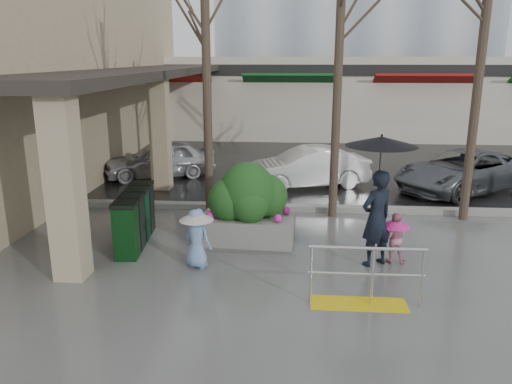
# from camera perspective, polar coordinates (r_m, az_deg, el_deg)

# --- Properties ---
(ground) EXTENTS (120.00, 120.00, 0.00)m
(ground) POSITION_cam_1_polar(r_m,az_deg,el_deg) (9.70, 3.02, -9.11)
(ground) COLOR #51514F
(ground) RESTS_ON ground
(street_asphalt) EXTENTS (120.00, 36.00, 0.01)m
(street_asphalt) POSITION_cam_1_polar(r_m,az_deg,el_deg) (31.10, 4.09, 7.78)
(street_asphalt) COLOR black
(street_asphalt) RESTS_ON ground
(curb) EXTENTS (120.00, 0.30, 0.15)m
(curb) POSITION_cam_1_polar(r_m,az_deg,el_deg) (13.42, 3.47, -1.79)
(curb) COLOR gray
(curb) RESTS_ON ground
(near_building) EXTENTS (6.00, 18.00, 8.00)m
(near_building) POSITION_cam_1_polar(r_m,az_deg,el_deg) (19.18, -24.95, 13.86)
(near_building) COLOR tan
(near_building) RESTS_ON ground
(canopy_slab) EXTENTS (2.80, 18.00, 0.25)m
(canopy_slab) POSITION_cam_1_polar(r_m,az_deg,el_deg) (17.56, -12.40, 13.66)
(canopy_slab) COLOR #2D2823
(canopy_slab) RESTS_ON pillar_front
(pillar_front) EXTENTS (0.55, 0.55, 3.50)m
(pillar_front) POSITION_cam_1_polar(r_m,az_deg,el_deg) (9.55, -21.00, 0.61)
(pillar_front) COLOR tan
(pillar_front) RESTS_ON ground
(pillar_back) EXTENTS (0.55, 0.55, 3.50)m
(pillar_back) POSITION_cam_1_polar(r_m,az_deg,el_deg) (15.55, -10.91, 6.64)
(pillar_back) COLOR tan
(pillar_back) RESTS_ON ground
(storefront_row) EXTENTS (34.00, 6.74, 4.00)m
(storefront_row) POSITION_cam_1_polar(r_m,az_deg,el_deg) (26.94, 8.44, 10.82)
(storefront_row) COLOR beige
(storefront_row) RESTS_ON ground
(handrail) EXTENTS (1.90, 0.50, 1.03)m
(handrail) POSITION_cam_1_polar(r_m,az_deg,el_deg) (8.53, 12.16, -10.22)
(handrail) COLOR yellow
(handrail) RESTS_ON ground
(tree_west) EXTENTS (3.20, 3.20, 6.80)m
(tree_west) POSITION_cam_1_polar(r_m,az_deg,el_deg) (12.68, -5.85, 20.07)
(tree_west) COLOR #382B21
(tree_west) RESTS_ON ground
(tree_midwest) EXTENTS (3.20, 3.20, 7.00)m
(tree_midwest) POSITION_cam_1_polar(r_m,az_deg,el_deg) (12.55, 9.70, 20.68)
(tree_midwest) COLOR #382B21
(tree_midwest) RESTS_ON ground
(tree_mideast) EXTENTS (3.20, 3.20, 6.50)m
(tree_mideast) POSITION_cam_1_polar(r_m,az_deg,el_deg) (13.20, 24.76, 17.66)
(tree_mideast) COLOR #382B21
(tree_mideast) RESTS_ON ground
(woman) EXTENTS (1.36, 1.36, 2.61)m
(woman) POSITION_cam_1_polar(r_m,az_deg,el_deg) (9.81, 13.78, -0.02)
(woman) COLOR black
(woman) RESTS_ON ground
(child_pink) EXTENTS (0.59, 0.59, 1.03)m
(child_pink) POSITION_cam_1_polar(r_m,az_deg,el_deg) (10.31, 15.55, -4.64)
(child_pink) COLOR pink
(child_pink) RESTS_ON ground
(child_blue) EXTENTS (0.68, 0.67, 1.18)m
(child_blue) POSITION_cam_1_polar(r_m,az_deg,el_deg) (9.74, -6.76, -4.65)
(child_blue) COLOR #7097C7
(child_blue) RESTS_ON ground
(planter) EXTENTS (2.12, 1.23, 1.80)m
(planter) POSITION_cam_1_polar(r_m,az_deg,el_deg) (10.97, -0.92, -1.39)
(planter) COLOR slate
(planter) RESTS_ON ground
(news_boxes) EXTENTS (0.65, 2.15, 1.18)m
(news_boxes) POSITION_cam_1_polar(r_m,az_deg,el_deg) (11.21, -13.65, -2.90)
(news_boxes) COLOR black
(news_boxes) RESTS_ON ground
(car_a) EXTENTS (3.99, 2.77, 1.26)m
(car_a) POSITION_cam_1_polar(r_m,az_deg,el_deg) (17.30, -10.95, 3.72)
(car_a) COLOR silver
(car_a) RESTS_ON ground
(car_b) EXTENTS (4.05, 2.45, 1.26)m
(car_b) POSITION_cam_1_polar(r_m,az_deg,el_deg) (15.77, 5.87, 2.81)
(car_b) COLOR white
(car_b) RESTS_ON ground
(car_c) EXTENTS (4.93, 4.25, 1.26)m
(car_c) POSITION_cam_1_polar(r_m,az_deg,el_deg) (16.46, 22.62, 2.23)
(car_c) COLOR #5C6064
(car_c) RESTS_ON ground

